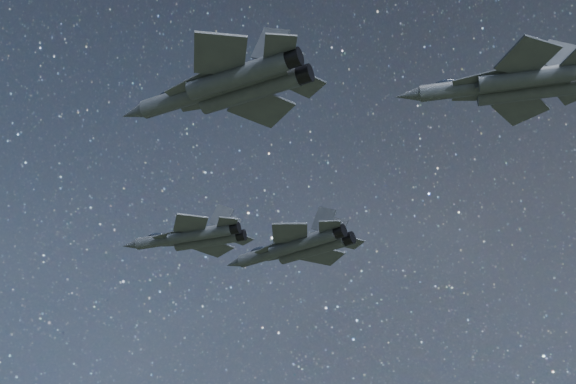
% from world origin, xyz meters
% --- Properties ---
extents(jet_lead, '(15.74, 10.96, 3.96)m').
position_xyz_m(jet_lead, '(-12.81, 7.02, 149.58)').
color(jet_lead, '#32373F').
extents(jet_left, '(18.68, 13.01, 4.70)m').
position_xyz_m(jet_left, '(-4.32, 16.62, 150.87)').
color(jet_left, '#32373F').
extents(jet_right, '(18.43, 13.14, 4.70)m').
position_xyz_m(jet_right, '(2.85, -12.45, 151.03)').
color(jet_right, '#32373F').
extents(jet_slot, '(16.20, 11.03, 4.07)m').
position_xyz_m(jet_slot, '(23.97, -3.12, 150.55)').
color(jet_slot, '#32373F').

